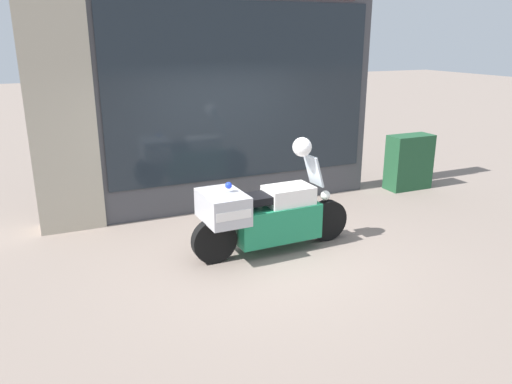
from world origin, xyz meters
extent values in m
plane|color=gray|center=(0.00, 0.00, 0.00)|extent=(60.00, 60.00, 0.00)
cube|color=#424247|center=(0.00, 2.00, 1.94)|extent=(5.82, 0.40, 3.88)
cube|color=#B2A893|center=(-2.43, 2.03, 1.94)|extent=(0.96, 0.55, 3.88)
cube|color=#1E262D|center=(0.45, 1.79, 1.99)|extent=(4.63, 0.02, 2.88)
cube|color=slate|center=(0.41, 2.01, 0.28)|extent=(4.41, 0.30, 0.55)
cube|color=silver|center=(0.41, 2.15, 1.27)|extent=(4.41, 0.02, 1.49)
cube|color=beige|center=(0.41, 2.01, 2.01)|extent=(4.41, 0.30, 0.03)
cube|color=#B7B2A8|center=(-0.97, 2.01, 2.05)|extent=(0.18, 0.04, 0.05)
cube|color=maroon|center=(0.41, 2.01, 2.05)|extent=(0.18, 0.04, 0.05)
cube|color=#195623|center=(1.78, 2.01, 2.05)|extent=(0.18, 0.04, 0.05)
cube|color=red|center=(-0.96, 1.94, 0.69)|extent=(0.19, 0.01, 0.27)
cube|color=yellow|center=(0.41, 1.94, 0.69)|extent=(0.19, 0.03, 0.27)
cube|color=#2D8E42|center=(1.77, 1.94, 0.69)|extent=(0.19, 0.01, 0.27)
cylinder|color=black|center=(0.95, -0.10, 0.30)|extent=(0.61, 0.16, 0.61)
cylinder|color=black|center=(-0.82, -0.15, 0.30)|extent=(0.61, 0.16, 0.61)
cube|color=#1E8456|center=(0.11, -0.13, 0.41)|extent=(1.22, 0.53, 0.50)
cube|color=white|center=(0.30, -0.12, 0.77)|extent=(0.67, 0.46, 0.28)
cube|color=black|center=(-0.16, -0.14, 0.80)|extent=(0.71, 0.39, 0.10)
cube|color=#B7B7BC|center=(-0.69, -0.15, 0.76)|extent=(0.55, 0.77, 0.38)
cube|color=white|center=(-0.69, -0.15, 0.76)|extent=(0.49, 0.77, 0.11)
cube|color=#B2BCC6|center=(0.69, -0.11, 1.09)|extent=(0.17, 0.35, 0.44)
sphere|color=white|center=(0.91, -0.10, 0.70)|extent=(0.14, 0.14, 0.14)
sphere|color=blue|center=(-0.60, -0.15, 1.04)|extent=(0.09, 0.09, 0.09)
cube|color=#1E4C2D|center=(3.80, 1.49, 0.53)|extent=(0.88, 0.42, 1.07)
sphere|color=white|center=(0.49, -0.12, 1.44)|extent=(0.26, 0.26, 0.26)
camera|label=1|loc=(-2.79, -5.95, 2.89)|focal=35.00mm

